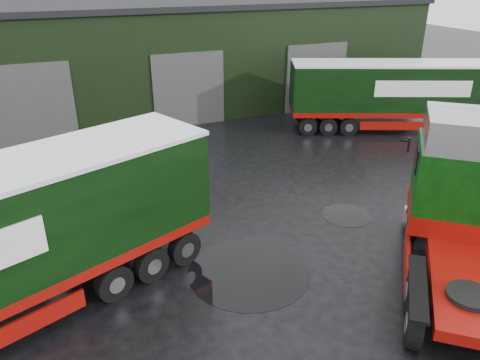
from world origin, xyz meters
name	(u,v)px	position (x,y,z in m)	size (l,w,h in m)	color
ground	(263,267)	(0.00, 0.00, 0.00)	(100.00, 100.00, 0.00)	black
warehouse	(161,51)	(2.00, 20.00, 3.16)	(32.40, 12.40, 6.30)	black
hero_tractor	(471,218)	(4.50, -3.00, 2.26)	(3.09, 7.29, 4.53)	black
lorry_right	(393,97)	(11.80, 9.00, 1.84)	(2.42, 14.01, 3.68)	silver
tree_back_a	(23,16)	(-6.00, 30.00, 4.75)	(4.40, 4.40, 9.50)	black
tree_back_b	(223,21)	(10.00, 30.00, 3.75)	(4.40, 4.40, 7.50)	black
puddle_0	(249,272)	(-0.48, -0.09, 0.00)	(3.62, 3.62, 0.01)	black
puddle_1	(346,215)	(4.13, 1.72, 0.00)	(1.77, 1.77, 0.01)	black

